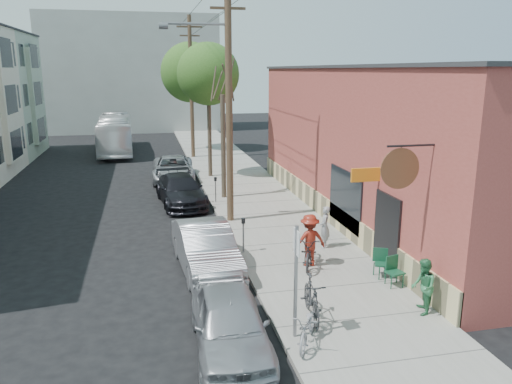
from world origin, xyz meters
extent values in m
plane|color=black|center=(0.00, 0.00, 0.00)|extent=(120.00, 120.00, 0.00)
cube|color=gray|center=(4.25, 11.00, 0.07)|extent=(4.50, 58.00, 0.15)
cube|color=#973E38|center=(9.00, 5.00, 3.25)|extent=(5.00, 20.00, 6.50)
cube|color=#2B2B2D|center=(9.00, 5.00, 6.55)|extent=(5.20, 20.20, 0.12)
cube|color=#D1BD83|center=(6.48, 5.00, 0.55)|extent=(0.10, 20.00, 1.10)
cube|color=black|center=(6.47, -1.00, 1.30)|extent=(0.10, 1.60, 2.60)
cube|color=black|center=(6.47, 2.50, 1.60)|extent=(0.08, 3.00, 2.20)
cylinder|color=brown|center=(5.55, -3.20, 3.90)|extent=(1.10, 0.06, 1.10)
cube|color=orange|center=(6.00, -0.20, 3.10)|extent=(1.00, 0.08, 0.45)
cube|color=beige|center=(-9.25, 18.00, 4.50)|extent=(1.10, 3.20, 7.00)
cube|color=#9FAE93|center=(-9.25, 26.00, 4.50)|extent=(1.10, 3.20, 7.00)
cube|color=#A9A9A4|center=(-2.00, 42.00, 6.00)|extent=(18.00, 8.00, 12.00)
cube|color=slate|center=(2.35, -4.50, 1.55)|extent=(0.07, 0.07, 2.80)
cube|color=silver|center=(2.35, -4.50, 2.55)|extent=(0.02, 0.45, 0.60)
cylinder|color=slate|center=(2.25, 1.42, 0.70)|extent=(0.06, 0.06, 1.10)
cylinder|color=black|center=(2.25, 1.42, 1.30)|extent=(0.14, 0.14, 0.18)
cylinder|color=slate|center=(2.25, 8.42, 0.70)|extent=(0.06, 0.06, 1.10)
cylinder|color=black|center=(2.25, 8.42, 1.30)|extent=(0.14, 0.14, 0.18)
cylinder|color=#503A28|center=(2.45, 5.34, 5.15)|extent=(0.28, 0.28, 10.00)
cube|color=#503A28|center=(2.45, 5.34, 8.75)|extent=(1.40, 0.10, 0.10)
cylinder|color=slate|center=(-0.05, 5.34, 8.05)|extent=(0.35, 0.24, 0.24)
cylinder|color=#503A28|center=(2.45, 21.79, 5.15)|extent=(0.28, 0.28, 10.00)
cube|color=#503A28|center=(2.45, 21.79, 9.35)|extent=(1.80, 0.12, 0.12)
cube|color=#503A28|center=(2.45, 21.79, 8.75)|extent=(1.40, 0.10, 0.10)
cylinder|color=#44392C|center=(2.80, 9.35, 2.71)|extent=(0.24, 0.24, 5.12)
cylinder|color=#44392C|center=(2.80, 14.68, 2.99)|extent=(0.24, 0.24, 5.68)
sphere|color=#376222|center=(2.80, 14.68, 6.19)|extent=(3.62, 3.62, 3.62)
cylinder|color=#44392C|center=(2.80, 25.65, 3.01)|extent=(0.24, 0.24, 5.72)
sphere|color=#376222|center=(2.80, 25.65, 6.23)|extent=(4.71, 4.71, 4.71)
imported|color=gray|center=(5.22, 1.29, 0.91)|extent=(0.54, 0.65, 1.52)
imported|color=#2E7346|center=(5.98, -4.07, 0.90)|extent=(0.79, 0.89, 1.50)
imported|color=maroon|center=(4.11, -0.28, 1.02)|extent=(1.19, 0.76, 1.74)
imported|color=black|center=(4.11, -0.28, 0.68)|extent=(1.37, 2.12, 1.05)
imported|color=black|center=(3.02, -3.75, 0.71)|extent=(0.76, 1.92, 1.12)
imported|color=gray|center=(2.55, -4.89, 0.57)|extent=(1.28, 1.68, 0.85)
imported|color=#9D9EA4|center=(0.76, -4.55, 0.71)|extent=(1.82, 4.22, 1.42)
imported|color=gray|center=(0.80, 0.38, 0.77)|extent=(1.98, 4.80, 1.55)
imported|color=black|center=(0.60, 8.92, 0.71)|extent=(2.47, 5.08, 1.43)
imported|color=#97999E|center=(0.57, 14.45, 0.72)|extent=(2.60, 5.25, 1.43)
imported|color=white|center=(-3.29, 26.22, 1.46)|extent=(2.79, 10.59, 2.93)
camera|label=1|loc=(-0.92, -14.92, 6.42)|focal=35.00mm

